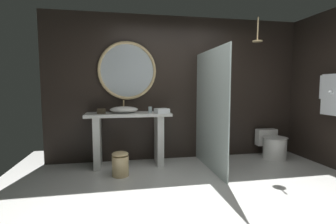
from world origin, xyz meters
The scene contains 13 objects.
ground_plane centered at (0.00, 0.00, 0.00)m, with size 5.76×5.76×0.00m, color silver.
back_wall_panel centered at (0.00, 1.90, 1.30)m, with size 4.80×0.10×2.60m, color black.
vanity_counter centered at (-0.97, 1.57, 0.56)m, with size 1.41×0.52×0.90m.
vessel_sink centered at (-1.04, 1.61, 0.95)m, with size 0.47×0.39×0.21m.
tumbler_cup centered at (-0.60, 1.55, 0.95)m, with size 0.06×0.06×0.10m, color silver.
tissue_box centered at (-1.40, 1.53, 0.94)m, with size 0.13×0.11×0.08m, color #3D3323.
round_wall_mirror centered at (-0.97, 1.81, 1.62)m, with size 1.02×0.05×1.02m.
shower_glass_panel centered at (0.32, 1.13, 0.96)m, with size 0.02×1.43×1.92m, color silver.
rain_shower_head centered at (1.20, 1.30, 2.16)m, with size 0.17×0.17×0.41m.
hanging_bathrobe centered at (2.21, 0.70, 1.24)m, with size 0.20×0.58×0.72m.
toilet centered at (1.70, 1.49, 0.24)m, with size 0.44×0.61×0.51m.
waste_bin centered at (-1.12, 1.06, 0.19)m, with size 0.25×0.25×0.37m.
folded_hand_towel centered at (-0.42, 1.41, 0.94)m, with size 0.21×0.19×0.08m, color white.
Camera 1 is at (-1.11, -2.70, 1.34)m, focal length 27.00 mm.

